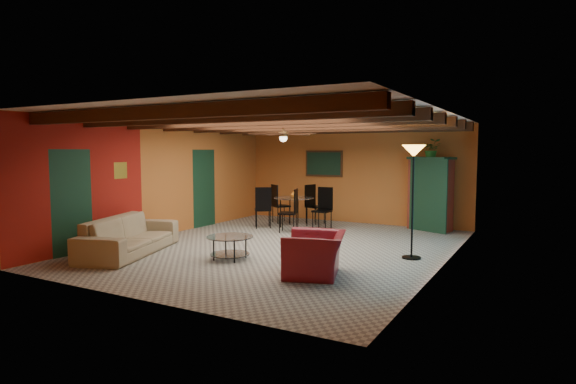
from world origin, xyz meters
The scene contains 11 objects.
room centered at (0.00, 0.11, 2.36)m, with size 6.52×8.01×2.71m.
sofa centered at (-2.35, -1.99, 0.36)m, with size 2.49×0.97×0.73m, color #988262.
armchair centered at (1.55, -1.69, 0.35)m, with size 1.07×0.94×0.70m, color maroon.
coffee_table centered at (-0.33, -1.44, 0.22)m, with size 0.87×0.87×0.44m, color silver, non-canonical shape.
dining_table centered at (-1.07, 2.46, 0.54)m, with size 2.09×2.09×1.09m, color silver, non-canonical shape.
armoire centered at (2.20, 3.70, 0.90)m, with size 1.03×0.51×1.80m, color maroon.
floor_lamp centered at (2.62, 0.27, 1.07)m, with size 0.44×0.44×2.14m, color black, non-canonical shape.
ceiling_fan centered at (0.00, 0.00, 2.36)m, with size 1.50×1.50×0.44m, color #472614, non-canonical shape.
painting centered at (-0.90, 3.96, 1.65)m, with size 1.05×0.03×0.65m, color black.
potted_plant centered at (2.20, 3.70, 2.06)m, with size 0.46×0.40×0.51m, color #26661E.
vase centered at (-1.07, 2.46, 1.18)m, with size 0.17×0.17×0.18m, color orange.
Camera 1 is at (4.83, -8.53, 2.02)m, focal length 29.57 mm.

